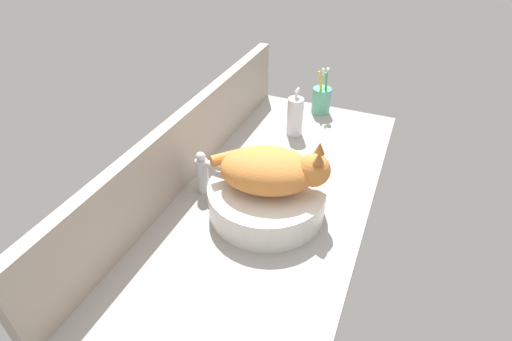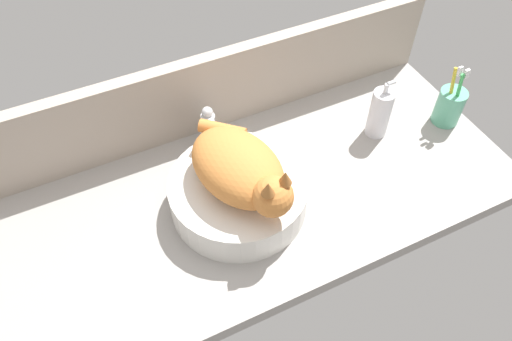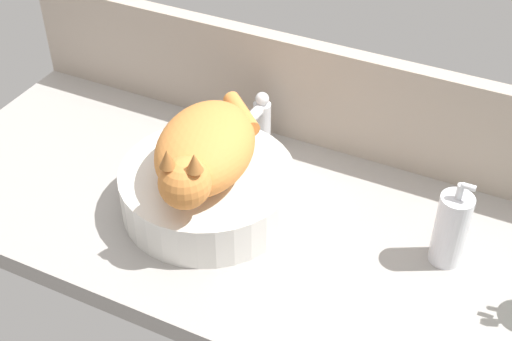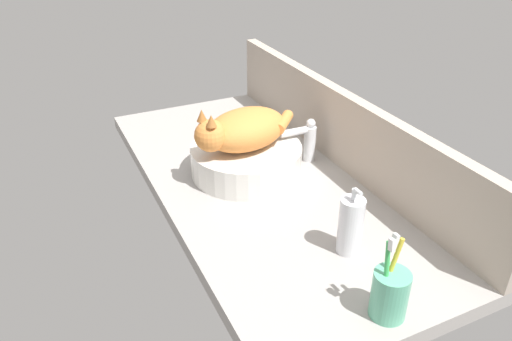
% 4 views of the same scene
% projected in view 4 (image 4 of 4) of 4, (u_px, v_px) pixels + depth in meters
% --- Properties ---
extents(ground_plane, '(1.27, 0.57, 0.04)m').
position_uv_depth(ground_plane, '(260.00, 186.00, 1.43)').
color(ground_plane, '#9E9993').
extents(backsplash_panel, '(1.27, 0.04, 0.22)m').
position_uv_depth(backsplash_panel, '(342.00, 128.00, 1.47)').
color(backsplash_panel, '#AD9E8E').
rests_on(backsplash_panel, ground_plane).
extents(sink_basin, '(0.32, 0.32, 0.08)m').
position_uv_depth(sink_basin, '(246.00, 160.00, 1.44)').
color(sink_basin, silver).
rests_on(sink_basin, ground_plane).
extents(cat, '(0.22, 0.32, 0.14)m').
position_uv_depth(cat, '(242.00, 130.00, 1.39)').
color(cat, orange).
rests_on(cat, sink_basin).
extents(faucet, '(0.04, 0.12, 0.14)m').
position_uv_depth(faucet, '(307.00, 139.00, 1.49)').
color(faucet, silver).
rests_on(faucet, ground_plane).
extents(soap_dispenser, '(0.06, 0.06, 0.17)m').
position_uv_depth(soap_dispenser, '(351.00, 226.00, 1.12)').
color(soap_dispenser, silver).
rests_on(soap_dispenser, ground_plane).
extents(toothbrush_cup, '(0.07, 0.07, 0.19)m').
position_uv_depth(toothbrush_cup, '(388.00, 294.00, 0.95)').
color(toothbrush_cup, '#5BB28E').
rests_on(toothbrush_cup, ground_plane).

